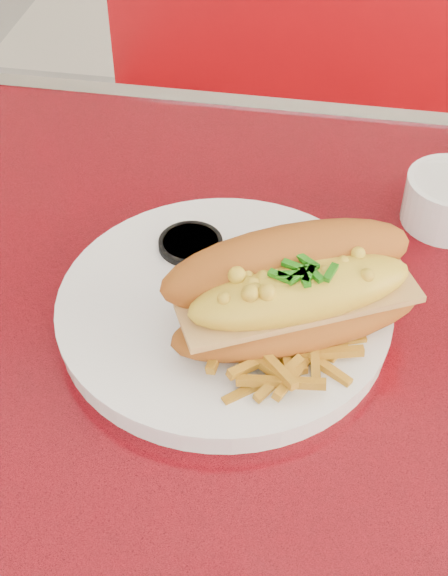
% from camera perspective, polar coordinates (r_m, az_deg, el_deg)
% --- Properties ---
extents(diner_table, '(1.23, 0.83, 0.77)m').
position_cam_1_polar(diner_table, '(0.88, 13.07, -11.53)').
color(diner_table, red).
rests_on(diner_table, ground).
extents(booth_bench_far, '(1.20, 0.51, 0.90)m').
position_cam_1_polar(booth_bench_far, '(1.68, 11.53, 4.85)').
color(booth_bench_far, '#A00A10').
rests_on(booth_bench_far, ground).
extents(dinner_plate, '(0.37, 0.37, 0.02)m').
position_cam_1_polar(dinner_plate, '(0.75, -0.00, -1.53)').
color(dinner_plate, white).
rests_on(dinner_plate, diner_table).
extents(mac_hoagie, '(0.26, 0.20, 0.10)m').
position_cam_1_polar(mac_hoagie, '(0.69, 5.09, -0.17)').
color(mac_hoagie, '#A95A1B').
rests_on(mac_hoagie, dinner_plate).
extents(fries_pile, '(0.13, 0.13, 0.03)m').
position_cam_1_polar(fries_pile, '(0.69, 3.34, -4.02)').
color(fries_pile, gold).
rests_on(fries_pile, dinner_plate).
extents(fork, '(0.07, 0.16, 0.00)m').
position_cam_1_polar(fork, '(0.73, 4.85, -2.32)').
color(fork, silver).
rests_on(fork, dinner_plate).
extents(sauce_cup_left, '(0.07, 0.07, 0.03)m').
position_cam_1_polar(sauce_cup_left, '(0.80, -2.37, 2.60)').
color(sauce_cup_left, black).
rests_on(sauce_cup_left, diner_table).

